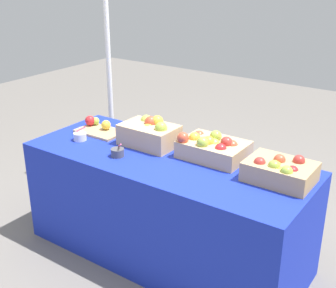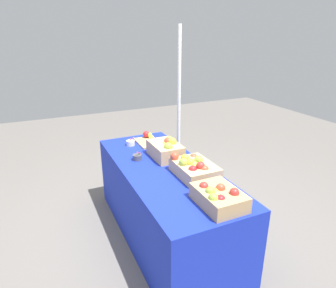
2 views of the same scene
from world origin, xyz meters
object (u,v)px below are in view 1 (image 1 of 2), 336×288
at_px(apple_crate_middle, 212,147).
at_px(sample_bowl_near, 80,136).
at_px(apple_crate_right, 150,133).
at_px(sample_bowl_mid, 118,152).
at_px(apple_crate_left, 280,171).
at_px(cutting_board_back, 99,127).
at_px(tent_pole, 109,75).

xyz_separation_m(apple_crate_middle, sample_bowl_near, (-0.92, -0.27, -0.04)).
bearing_deg(apple_crate_right, sample_bowl_mid, -100.34).
distance_m(apple_crate_left, sample_bowl_mid, 1.03).
bearing_deg(cutting_board_back, sample_bowl_near, -85.06).
xyz_separation_m(apple_crate_left, tent_pole, (-1.82, 0.60, 0.19)).
height_order(apple_crate_left, apple_crate_middle, apple_crate_middle).
xyz_separation_m(sample_bowl_mid, tent_pole, (-0.82, 0.86, 0.22)).
xyz_separation_m(cutting_board_back, sample_bowl_near, (0.02, -0.21, -0.00)).
bearing_deg(apple_crate_right, cutting_board_back, -179.38).
xyz_separation_m(cutting_board_back, sample_bowl_mid, (0.42, -0.27, -0.00)).
bearing_deg(apple_crate_middle, apple_crate_right, -173.46).
xyz_separation_m(apple_crate_left, cutting_board_back, (-1.42, 0.02, -0.04)).
xyz_separation_m(cutting_board_back, tent_pole, (-0.40, 0.58, 0.22)).
bearing_deg(sample_bowl_near, tent_pole, 117.98).
bearing_deg(apple_crate_right, sample_bowl_near, -154.71).
bearing_deg(apple_crate_middle, sample_bowl_mid, -146.96).
height_order(apple_crate_left, sample_bowl_mid, apple_crate_left).
xyz_separation_m(apple_crate_middle, tent_pole, (-1.34, 0.52, 0.18)).
height_order(apple_crate_middle, tent_pole, tent_pole).
height_order(sample_bowl_near, tent_pole, tent_pole).
bearing_deg(sample_bowl_near, sample_bowl_mid, -9.14).
bearing_deg(sample_bowl_mid, tent_pole, 133.89).
height_order(apple_crate_middle, sample_bowl_near, apple_crate_middle).
distance_m(apple_crate_left, tent_pole, 1.93).
distance_m(sample_bowl_near, tent_pole, 0.92).
bearing_deg(cutting_board_back, apple_crate_middle, 3.55).
relative_size(apple_crate_middle, sample_bowl_near, 4.15).
bearing_deg(cutting_board_back, apple_crate_left, -0.68).
relative_size(apple_crate_right, cutting_board_back, 1.11).
xyz_separation_m(apple_crate_right, sample_bowl_near, (-0.45, -0.21, -0.06)).
relative_size(apple_crate_left, apple_crate_right, 1.00).
height_order(apple_crate_right, sample_bowl_near, apple_crate_right).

